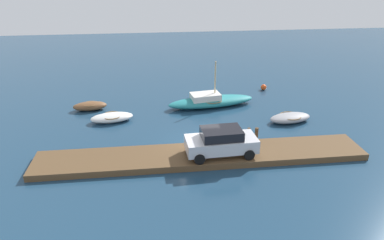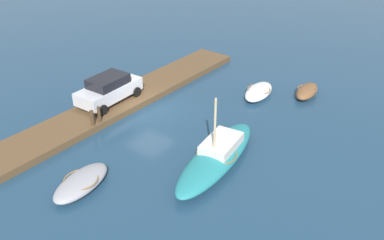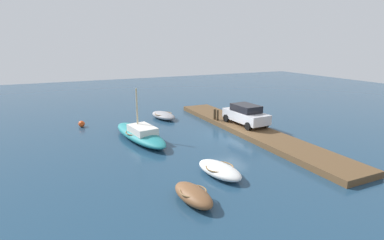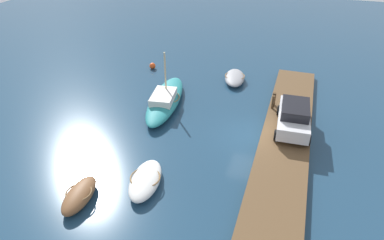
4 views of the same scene
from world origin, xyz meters
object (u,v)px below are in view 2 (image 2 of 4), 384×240
at_px(sailboat_teal, 217,155).
at_px(mooring_post_mid_west, 92,118).
at_px(rowboat_grey, 81,182).
at_px(parked_car, 109,89).
at_px(rowboat_white, 259,92).
at_px(dinghy_brown, 307,91).
at_px(mooring_post_west, 99,114).

relative_size(sailboat_teal, mooring_post_mid_west, 8.21).
relative_size(rowboat_grey, parked_car, 0.81).
bearing_deg(rowboat_white, dinghy_brown, 118.80).
xyz_separation_m(sailboat_teal, mooring_post_mid_west, (1.79, -7.42, 0.38)).
height_order(dinghy_brown, mooring_post_mid_west, mooring_post_mid_west).
bearing_deg(mooring_post_west, rowboat_white, 150.65).
relative_size(rowboat_white, parked_car, 0.78).
bearing_deg(mooring_post_mid_west, rowboat_grey, 43.58).
xyz_separation_m(rowboat_grey, dinghy_brown, (-15.54, 4.23, 0.03)).
bearing_deg(parked_car, rowboat_grey, 35.28).
relative_size(mooring_post_west, mooring_post_mid_west, 1.03).
distance_m(sailboat_teal, rowboat_grey, 6.74).
relative_size(rowboat_grey, mooring_post_west, 3.68).
bearing_deg(rowboat_white, rowboat_grey, -16.30).
bearing_deg(mooring_post_west, sailboat_teal, 99.71).
xyz_separation_m(sailboat_teal, rowboat_white, (-8.02, -2.19, -0.16)).
xyz_separation_m(rowboat_white, mooring_post_mid_west, (9.81, -5.23, 0.54)).
bearing_deg(sailboat_teal, rowboat_white, -173.16).
relative_size(rowboat_grey, rowboat_white, 1.04).
xyz_separation_m(sailboat_teal, parked_car, (-0.86, -8.89, 0.79)).
bearing_deg(rowboat_white, mooring_post_mid_west, -37.28).
distance_m(rowboat_grey, mooring_post_mid_west, 5.18).
xyz_separation_m(rowboat_grey, mooring_post_west, (-4.25, -3.55, 0.56)).
bearing_deg(rowboat_grey, sailboat_teal, 134.60).
distance_m(dinghy_brown, parked_car, 13.05).
bearing_deg(rowboat_grey, mooring_post_mid_west, -146.81).
xyz_separation_m(dinghy_brown, mooring_post_mid_west, (11.81, -7.78, 0.51)).
height_order(sailboat_teal, mooring_post_west, sailboat_teal).
bearing_deg(mooring_post_mid_west, mooring_post_west, 180.00).
bearing_deg(rowboat_grey, mooring_post_west, -150.53).
bearing_deg(parked_car, dinghy_brown, 131.77).
bearing_deg(sailboat_teal, mooring_post_west, -88.73).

